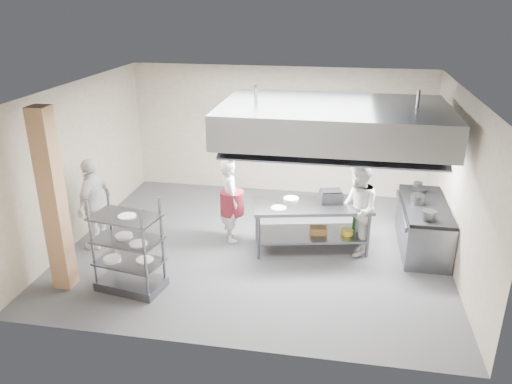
% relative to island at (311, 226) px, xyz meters
% --- Properties ---
extents(floor, '(7.00, 7.00, 0.00)m').
position_rel_island_xyz_m(floor, '(-1.00, -0.09, -0.46)').
color(floor, '#333336').
rests_on(floor, ground).
extents(ceiling, '(7.00, 7.00, 0.00)m').
position_rel_island_xyz_m(ceiling, '(-1.00, -0.09, 2.54)').
color(ceiling, silver).
rests_on(ceiling, wall_back).
extents(wall_back, '(7.00, 0.00, 7.00)m').
position_rel_island_xyz_m(wall_back, '(-1.00, 2.91, 1.04)').
color(wall_back, gray).
rests_on(wall_back, ground).
extents(wall_left, '(0.00, 6.00, 6.00)m').
position_rel_island_xyz_m(wall_left, '(-4.50, -0.09, 1.04)').
color(wall_left, gray).
rests_on(wall_left, ground).
extents(wall_right, '(0.00, 6.00, 6.00)m').
position_rel_island_xyz_m(wall_right, '(2.50, -0.09, 1.04)').
color(wall_right, gray).
rests_on(wall_right, ground).
extents(column, '(0.30, 0.30, 3.00)m').
position_rel_island_xyz_m(column, '(-3.90, -1.99, 1.04)').
color(column, tan).
rests_on(column, floor).
extents(exhaust_hood, '(4.00, 2.50, 0.60)m').
position_rel_island_xyz_m(exhaust_hood, '(0.30, 0.31, 1.94)').
color(exhaust_hood, gray).
rests_on(exhaust_hood, ceiling).
extents(hood_strip_a, '(1.60, 0.12, 0.04)m').
position_rel_island_xyz_m(hood_strip_a, '(-0.60, 0.31, 1.62)').
color(hood_strip_a, white).
rests_on(hood_strip_a, exhaust_hood).
extents(hood_strip_b, '(1.60, 0.12, 0.04)m').
position_rel_island_xyz_m(hood_strip_b, '(1.20, 0.31, 1.62)').
color(hood_strip_b, white).
rests_on(hood_strip_b, exhaust_hood).
extents(wall_shelf, '(1.50, 0.28, 0.04)m').
position_rel_island_xyz_m(wall_shelf, '(0.80, 2.75, 1.04)').
color(wall_shelf, gray).
rests_on(wall_shelf, wall_back).
extents(island, '(2.29, 1.33, 0.91)m').
position_rel_island_xyz_m(island, '(0.00, 0.00, 0.00)').
color(island, gray).
rests_on(island, floor).
extents(island_worktop, '(2.29, 1.33, 0.06)m').
position_rel_island_xyz_m(island_worktop, '(0.00, 0.00, 0.42)').
color(island_worktop, gray).
rests_on(island_worktop, island).
extents(island_undershelf, '(2.11, 1.20, 0.04)m').
position_rel_island_xyz_m(island_undershelf, '(0.00, 0.00, -0.16)').
color(island_undershelf, slate).
rests_on(island_undershelf, island).
extents(pass_rack, '(1.15, 0.79, 1.58)m').
position_rel_island_xyz_m(pass_rack, '(-2.78, -1.89, 0.34)').
color(pass_rack, gray).
rests_on(pass_rack, floor).
extents(cooking_range, '(0.80, 2.00, 0.84)m').
position_rel_island_xyz_m(cooking_range, '(2.08, 0.41, -0.04)').
color(cooking_range, gray).
rests_on(cooking_range, floor).
extents(range_top, '(0.78, 1.96, 0.06)m').
position_rel_island_xyz_m(range_top, '(2.08, 0.41, 0.41)').
color(range_top, black).
rests_on(range_top, cooking_range).
extents(chef_head, '(0.61, 0.71, 1.64)m').
position_rel_island_xyz_m(chef_head, '(-1.57, 0.12, 0.37)').
color(chef_head, silver).
rests_on(chef_head, floor).
extents(chef_line, '(0.76, 0.93, 1.75)m').
position_rel_island_xyz_m(chef_line, '(0.83, -0.01, 0.42)').
color(chef_line, silver).
rests_on(chef_line, floor).
extents(chef_plating, '(0.48, 1.05, 1.75)m').
position_rel_island_xyz_m(chef_plating, '(-4.00, -0.59, 0.42)').
color(chef_plating, white).
rests_on(chef_plating, floor).
extents(griddle, '(0.47, 0.40, 0.20)m').
position_rel_island_xyz_m(griddle, '(0.34, 0.20, 0.55)').
color(griddle, slate).
rests_on(griddle, island_worktop).
extents(wicker_basket, '(0.33, 0.25, 0.14)m').
position_rel_island_xyz_m(wicker_basket, '(0.15, -0.01, -0.07)').
color(wicker_basket, olive).
rests_on(wicker_basket, island_undershelf).
extents(stockpot, '(0.26, 0.26, 0.18)m').
position_rel_island_xyz_m(stockpot, '(1.92, 0.39, 0.53)').
color(stockpot, gray).
rests_on(stockpot, range_top).
extents(plate_stack, '(0.28, 0.28, 0.05)m').
position_rel_island_xyz_m(plate_stack, '(-2.78, -1.89, 0.06)').
color(plate_stack, white).
rests_on(plate_stack, pass_rack).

